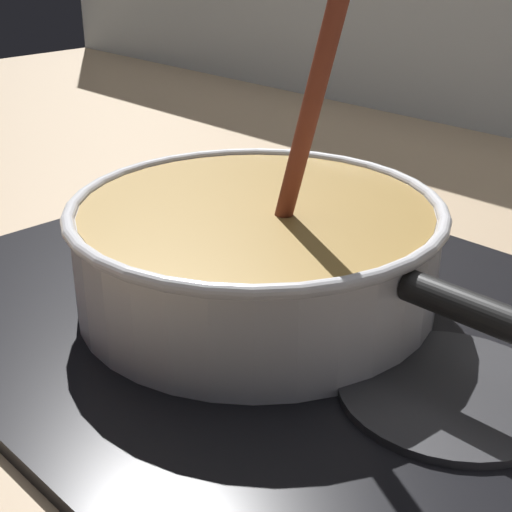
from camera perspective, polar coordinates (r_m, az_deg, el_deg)
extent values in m
cube|color=#9E8466|center=(0.63, -13.42, -7.40)|extent=(2.40, 1.60, 0.04)
cube|color=black|center=(0.63, 0.00, -3.95)|extent=(0.56, 0.48, 0.01)
torus|color=#592D0C|center=(0.63, 0.00, -3.15)|extent=(0.19, 0.19, 0.01)
cylinder|color=#262628|center=(0.53, 14.46, -9.88)|extent=(0.15, 0.15, 0.01)
cylinder|color=silver|center=(0.61, 0.00, 0.00)|extent=(0.29, 0.29, 0.08)
cylinder|color=olive|center=(0.61, 0.00, 0.34)|extent=(0.28, 0.28, 0.08)
torus|color=silver|center=(0.60, 0.00, 3.67)|extent=(0.30, 0.30, 0.01)
cylinder|color=black|center=(0.48, 18.78, -4.96)|extent=(0.15, 0.02, 0.02)
cylinder|color=#EDD88C|center=(0.65, -4.95, 4.32)|extent=(0.03, 0.03, 0.01)
cylinder|color=beige|center=(0.62, 2.35, 3.37)|extent=(0.03, 0.03, 0.01)
cylinder|color=beige|center=(0.49, -1.57, -2.22)|extent=(0.03, 0.03, 0.01)
cylinder|color=#EDD88C|center=(0.69, -2.36, 5.63)|extent=(0.04, 0.04, 0.01)
cylinder|color=#EDD88C|center=(0.65, 7.86, 4.45)|extent=(0.04, 0.04, 0.01)
cylinder|color=#EDD88C|center=(0.59, -0.83, 2.57)|extent=(0.03, 0.03, 0.01)
cylinder|color=#EDD88C|center=(0.67, 2.01, 5.08)|extent=(0.03, 0.03, 0.01)
cylinder|color=maroon|center=(0.53, 5.00, 14.11)|extent=(0.09, 0.01, 0.27)
cube|color=brown|center=(0.59, 1.77, 1.82)|extent=(0.04, 0.03, 0.01)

